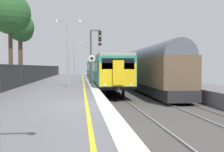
{
  "coord_description": "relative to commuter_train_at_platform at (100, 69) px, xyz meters",
  "views": [
    {
      "loc": [
        -0.58,
        -11.48,
        1.58
      ],
      "look_at": [
        1.85,
        10.11,
        0.87
      ],
      "focal_mm": 44.23,
      "sensor_mm": 36.0,
      "label": 1
    }
  ],
  "objects": [
    {
      "name": "platform_lamp_mid",
      "position": [
        -3.66,
        -17.88,
        1.91
      ],
      "size": [
        2.0,
        0.2,
        5.35
      ],
      "color": "#93999E",
      "rests_on": "ground"
    },
    {
      "name": "ground",
      "position": [
        0.54,
        -28.29,
        -1.88
      ],
      "size": [
        17.4,
        110.0,
        1.21
      ],
      "color": "slate"
    },
    {
      "name": "commuter_train_at_platform",
      "position": [
        0.0,
        0.0,
        0.0
      ],
      "size": [
        2.83,
        40.4,
        3.81
      ],
      "color": "#2D846B",
      "rests_on": "ground"
    },
    {
      "name": "speed_limit_sign",
      "position": [
        -1.85,
        -18.49,
        0.36
      ],
      "size": [
        0.59,
        0.08,
        2.54
      ],
      "color": "#59595B",
      "rests_on": "ground"
    },
    {
      "name": "background_tree_centre",
      "position": [
        -8.43,
        -16.02,
        4.61
      ],
      "size": [
        3.39,
        3.39,
        7.7
      ],
      "color": "#473323",
      "rests_on": "ground"
    },
    {
      "name": "signal_gantry",
      "position": [
        -1.48,
        -13.69,
        1.91
      ],
      "size": [
        1.1,
        0.24,
        5.09
      ],
      "color": "#47474C",
      "rests_on": "ground"
    },
    {
      "name": "freight_train_adjacent_track",
      "position": [
        4.0,
        -0.27,
        0.19
      ],
      "size": [
        2.6,
        44.72,
        4.5
      ],
      "color": "#232326",
      "rests_on": "ground"
    },
    {
      "name": "background_tree_left",
      "position": [
        -8.9,
        -10.03,
        4.25
      ],
      "size": [
        2.87,
        2.89,
        7.15
      ],
      "color": "#473323",
      "rests_on": "ground"
    },
    {
      "name": "platform_lamp_far",
      "position": [
        -3.66,
        0.76,
        1.85
      ],
      "size": [
        2.0,
        0.2,
        5.24
      ],
      "color": "#93999E",
      "rests_on": "ground"
    }
  ]
}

